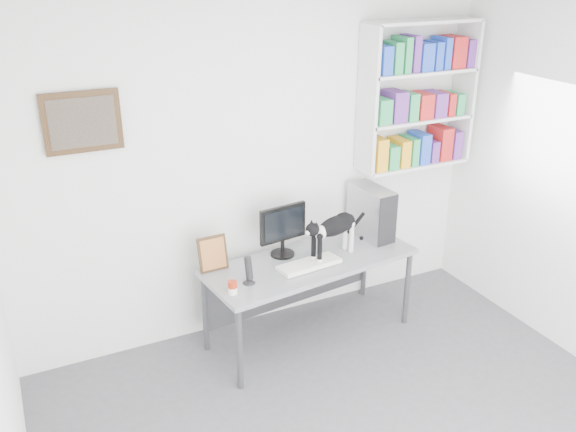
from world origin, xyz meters
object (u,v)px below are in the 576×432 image
Objects in this scene: keyboard at (309,264)px; pc_tower at (371,212)px; leaning_print at (213,253)px; desk at (310,298)px; cat at (334,236)px; speaker at (249,270)px; bookshelf at (418,96)px; soup_can at (233,288)px; monitor at (282,230)px.

keyboard is 1.13× the size of pc_tower.
leaning_print is at bearing 175.09° from pc_tower.
cat is at bearing -17.60° from desk.
keyboard is 0.53m from speaker.
bookshelf is at bearing 12.81° from keyboard.
pc_tower is 0.52m from cat.
bookshelf is at bearing 8.18° from desk.
pc_tower reaches higher than soup_can.
pc_tower is (0.67, 0.17, 0.58)m from desk.
cat reaches higher than leaning_print.
desk is 0.76m from speaker.
pc_tower reaches higher than leaning_print.
keyboard is at bearing -23.90° from leaning_print.
cat is at bearing -160.38° from bookshelf.
leaning_print is (-0.68, 0.28, 0.12)m from keyboard.
monitor reaches higher than soup_can.
monitor is 0.35m from keyboard.
bookshelf is at bearing 15.72° from soup_can.
speaker is at bearing 178.61° from keyboard.
cat reaches higher than keyboard.
speaker is at bearing -173.49° from desk.
bookshelf is 2.48× the size of keyboard.
bookshelf is 2.12× the size of cat.
bookshelf reaches higher than monitor.
pc_tower is at bearing 2.50° from speaker.
leaning_print is at bearing 150.92° from cat.
desk is 0.39m from keyboard.
cat is (0.19, -0.04, 0.54)m from desk.
monitor is at bearing 104.72° from keyboard.
bookshelf is 1.41m from cat.
speaker is at bearing 171.35° from cat.
desk is 7.70× the size of speaker.
bookshelf is 1.05m from pc_tower.
monitor is (-1.33, -0.14, -0.92)m from bookshelf.
desk is (-1.17, -0.31, -1.49)m from bookshelf.
monitor reaches higher than cat.
pc_tower is at bearing 7.51° from cat.
pc_tower is 1.56× the size of leaning_print.
monitor is 0.75× the size of cat.
bookshelf reaches higher than soup_can.
cat is at bearing -14.64° from leaning_print.
soup_can is at bearing -91.53° from leaning_print.
bookshelf is 1.71m from keyboard.
cat reaches higher than desk.
monitor is at bearing -173.92° from bookshelf.
cat is (0.94, -0.22, 0.04)m from leaning_print.
leaning_print reaches higher than keyboard.
soup_can is at bearing -168.81° from pc_tower.
desk is 3.43× the size of keyboard.
soup_can is (-0.68, -0.13, 0.03)m from keyboard.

